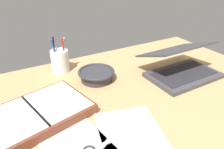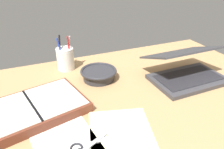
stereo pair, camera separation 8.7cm
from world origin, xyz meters
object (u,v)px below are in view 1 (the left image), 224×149
at_px(laptop, 181,66).
at_px(bowl, 96,75).
at_px(planner, 36,114).
at_px(pen_cup, 60,61).

height_order(laptop, bowl, laptop).
distance_m(laptop, planner, 0.65).
bearing_deg(bowl, pen_cup, 125.13).
bearing_deg(bowl, planner, -154.62).
bearing_deg(pen_cup, laptop, -33.20).
bearing_deg(planner, laptop, -13.52).
relative_size(pen_cup, planner, 0.43).
xyz_separation_m(bowl, pen_cup, (-0.11, 0.16, 0.03)).
bearing_deg(laptop, planner, 178.56).
bearing_deg(bowl, laptop, -22.52).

